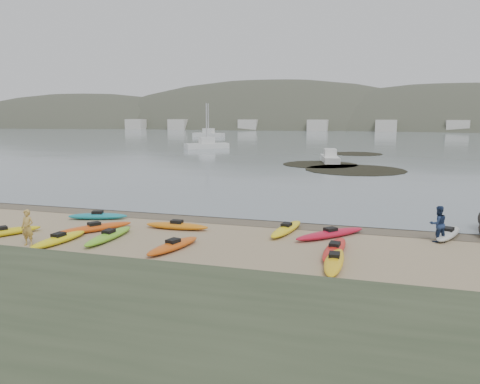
% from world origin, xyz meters
% --- Properties ---
extents(ground, '(600.00, 600.00, 0.00)m').
position_xyz_m(ground, '(0.00, 0.00, 0.00)').
color(ground, tan).
rests_on(ground, ground).
extents(wet_sand, '(60.00, 60.00, 0.00)m').
position_xyz_m(wet_sand, '(0.00, -0.30, 0.00)').
color(wet_sand, brown).
rests_on(wet_sand, ground).
extents(water, '(1200.00, 1200.00, 0.00)m').
position_xyz_m(water, '(0.00, 300.00, 0.01)').
color(water, slate).
rests_on(water, ground).
extents(kayaks, '(22.03, 9.28, 0.34)m').
position_xyz_m(kayaks, '(-0.52, -4.34, 0.17)').
color(kayaks, orange).
rests_on(kayaks, ground).
extents(person_west, '(0.59, 0.40, 1.58)m').
position_xyz_m(person_west, '(-7.25, -7.55, 0.79)').
color(person_west, tan).
rests_on(person_west, ground).
extents(person_east, '(0.98, 0.90, 1.62)m').
position_xyz_m(person_east, '(9.70, -1.77, 0.81)').
color(person_east, navy).
rests_on(person_east, ground).
extents(kelp_mats, '(13.42, 29.47, 0.04)m').
position_xyz_m(kelp_mats, '(3.14, 31.38, 0.03)').
color(kelp_mats, black).
rests_on(kelp_mats, water).
extents(moored_boats, '(97.88, 76.15, 1.17)m').
position_xyz_m(moored_boats, '(5.64, 74.89, 0.53)').
color(moored_boats, silver).
rests_on(moored_boats, ground).
extents(far_hills, '(550.00, 135.00, 80.00)m').
position_xyz_m(far_hills, '(39.38, 193.97, -15.93)').
color(far_hills, '#384235').
rests_on(far_hills, ground).
extents(far_town, '(199.00, 5.00, 4.00)m').
position_xyz_m(far_town, '(6.00, 145.00, 2.00)').
color(far_town, beige).
rests_on(far_town, ground).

